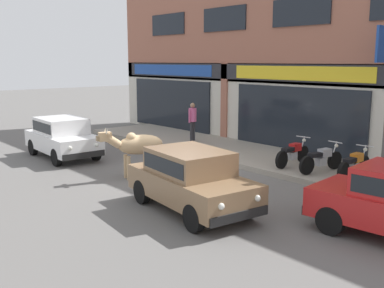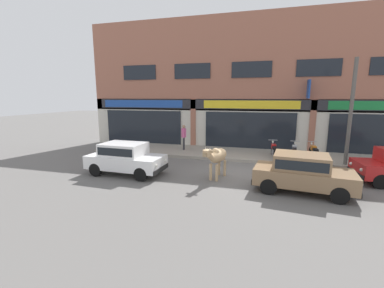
{
  "view_description": "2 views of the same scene",
  "coord_description": "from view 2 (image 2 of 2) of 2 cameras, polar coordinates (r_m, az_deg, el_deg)",
  "views": [
    {
      "loc": [
        10.14,
        -8.34,
        3.52
      ],
      "look_at": [
        -0.7,
        1.0,
        0.85
      ],
      "focal_mm": 42.0,
      "sensor_mm": 36.0,
      "label": 1
    },
    {
      "loc": [
        0.85,
        -11.69,
        3.56
      ],
      "look_at": [
        -2.66,
        1.0,
        1.12
      ],
      "focal_mm": 24.0,
      "sensor_mm": 36.0,
      "label": 2
    }
  ],
  "objects": [
    {
      "name": "shop_building",
      "position": [
        17.58,
        12.97,
        12.17
      ],
      "size": [
        23.0,
        1.4,
        8.75
      ],
      "color": "#9E604C",
      "rests_on": "ground"
    },
    {
      "name": "motorcycle_0",
      "position": [
        15.37,
        17.71,
        -1.27
      ],
      "size": [
        0.52,
        1.81,
        0.88
      ],
      "color": "black",
      "rests_on": "sidewalk"
    },
    {
      "name": "sidewalk",
      "position": [
        15.99,
        12.04,
        -2.28
      ],
      "size": [
        19.0,
        3.4,
        0.17
      ],
      "primitive_type": "cube",
      "color": "gray",
      "rests_on": "ground"
    },
    {
      "name": "cow",
      "position": [
        11.21,
        5.63,
        -2.73
      ],
      "size": [
        0.91,
        2.11,
        1.61
      ],
      "color": "tan",
      "rests_on": "ground"
    },
    {
      "name": "ground_plane",
      "position": [
        12.25,
        10.86,
        -6.6
      ],
      "size": [
        90.0,
        90.0,
        0.0
      ],
      "primitive_type": "plane",
      "color": "#605E5B"
    },
    {
      "name": "utility_pole",
      "position": [
        14.8,
        31.8,
        5.92
      ],
      "size": [
        0.18,
        0.18,
        5.22
      ],
      "primitive_type": "cylinder",
      "color": "#595651",
      "rests_on": "sidewalk"
    },
    {
      "name": "pedestrian",
      "position": [
        16.48,
        -1.85,
        2.11
      ],
      "size": [
        0.32,
        0.49,
        1.6
      ],
      "color": "#2D2D33",
      "rests_on": "sidewalk"
    },
    {
      "name": "motorcycle_2",
      "position": [
        15.66,
        25.46,
        -1.59
      ],
      "size": [
        0.52,
        1.81,
        0.88
      ],
      "color": "black",
      "rests_on": "sidewalk"
    },
    {
      "name": "motorcycle_1",
      "position": [
        15.41,
        21.77,
        -1.49
      ],
      "size": [
        0.56,
        1.81,
        0.88
      ],
      "color": "black",
      "rests_on": "sidewalk"
    },
    {
      "name": "car_1",
      "position": [
        10.49,
        23.28,
        -5.56
      ],
      "size": [
        3.74,
        2.0,
        1.46
      ],
      "color": "black",
      "rests_on": "ground"
    },
    {
      "name": "car_2",
      "position": [
        12.26,
        -14.61,
        -2.79
      ],
      "size": [
        3.67,
        1.75,
        1.46
      ],
      "color": "black",
      "rests_on": "ground"
    }
  ]
}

